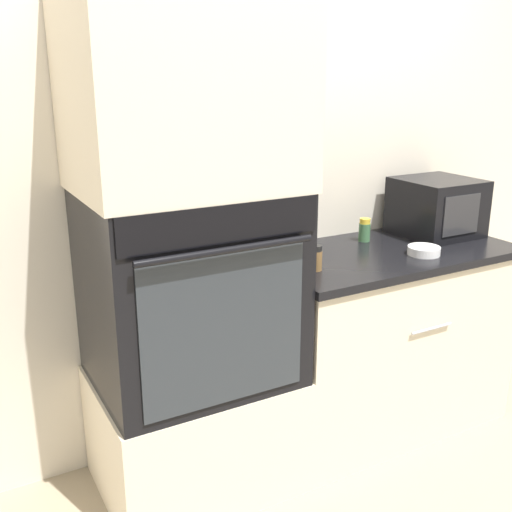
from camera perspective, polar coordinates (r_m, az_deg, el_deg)
The scene contains 12 objects.
ground_plane at distance 2.63m, azimuth 5.39°, elevation -21.38°, with size 12.00×12.00×0.00m, color gray.
wall_back at distance 2.63m, azimuth -1.65°, elevation 8.70°, with size 8.00×0.05×2.50m.
oven_cabinet_base at distance 2.55m, azimuth -5.82°, elevation -16.03°, with size 0.76×0.60×0.48m.
wall_oven at distance 2.27m, azimuth -6.26°, elevation -2.96°, with size 0.74×0.64×0.75m.
oven_cabinet_upper at distance 2.14m, azimuth -6.94°, elevation 15.61°, with size 0.76×0.60×0.70m.
counter_unit at distance 2.91m, azimuth 11.77°, elevation -7.55°, with size 1.17×0.63×0.87m.
microwave at distance 3.04m, azimuth 16.81°, elevation 4.48°, with size 0.36×0.36×0.27m.
knife_block at distance 2.66m, azimuth 2.47°, elevation 2.36°, with size 0.13×0.13×0.22m.
bowl at distance 2.71m, azimuth 15.70°, elevation 0.50°, with size 0.14×0.14×0.04m.
condiment_jar_near at distance 2.86m, azimuth 10.29°, elevation 2.44°, with size 0.05×0.05×0.11m.
condiment_jar_mid at distance 2.48m, azimuth 4.00°, elevation 0.35°, with size 0.05×0.05×0.11m.
condiment_jar_far at distance 2.41m, azimuth 5.73°, elevation -0.21°, with size 0.05×0.05×0.10m.
Camera 1 is at (-1.19, -1.68, 1.64)m, focal length 42.00 mm.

